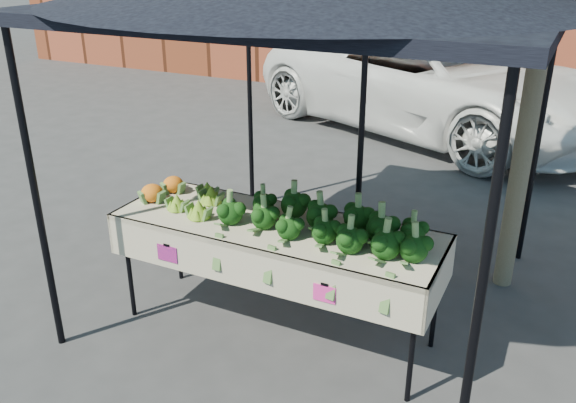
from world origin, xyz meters
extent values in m
plane|color=#303033|center=(0.00, 0.00, 0.00)|extent=(90.00, 90.00, 0.00)
cube|color=#B8AD96|center=(0.22, 0.02, 0.45)|extent=(2.40, 0.81, 0.90)
cube|color=#F22D8C|center=(-0.45, -0.38, 0.70)|extent=(0.17, 0.01, 0.12)
cube|color=#E92C95|center=(0.77, -0.38, 0.70)|extent=(0.17, 0.01, 0.12)
ellipsoid|color=black|center=(0.58, 0.04, 1.02)|extent=(1.52, 0.55, 0.24)
ellipsoid|color=#85B937|center=(-0.45, 0.05, 0.99)|extent=(0.42, 0.56, 0.19)
ellipsoid|color=orange|center=(-0.82, 0.08, 0.98)|extent=(0.22, 0.42, 0.17)
camera|label=1|loc=(2.00, -3.38, 2.72)|focal=37.17mm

